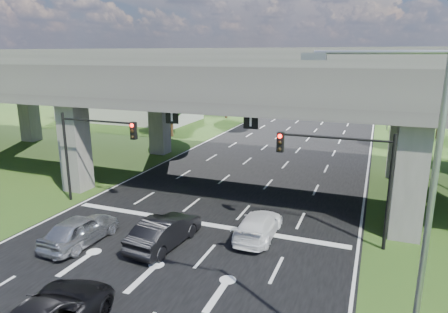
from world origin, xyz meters
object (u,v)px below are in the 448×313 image
Objects in this scene: streetlight_near at (412,213)px; streetlight_far at (390,97)px; car_silver at (80,230)px; streetlight_beyond at (388,85)px; signal_left at (91,143)px; car_white at (258,225)px; car_dark at (165,231)px; signal_right at (345,166)px.

streetlight_near and streetlight_far have the same top height.
car_silver is (-14.88, 4.88, -5.04)m from streetlight_near.
streetlight_beyond is (0.00, 46.00, 0.00)m from streetlight_near.
car_white is at bearing -4.70° from signal_left.
car_dark is at bearing -26.82° from signal_left.
car_white is (-6.46, -37.00, -5.14)m from streetlight_beyond.
signal_left reaches higher than car_silver.
car_white is (-4.19, -0.94, -3.48)m from signal_right.
streetlight_far is at bearing 90.00° from streetlight_near.
car_silver is at bearing 25.49° from car_white.
car_silver is (3.04, -5.06, -3.38)m from signal_left.
streetlight_far is 2.19× the size of car_silver.
streetlight_near is at bearing -29.02° from signal_left.
car_dark is at bearing 32.28° from car_white.
streetlight_near is (17.92, -9.94, 1.66)m from signal_left.
streetlight_near reaches higher than signal_left.
streetlight_near is at bearing 164.48° from car_silver.
signal_left is 0.60× the size of streetlight_near.
signal_right reaches higher than car_silver.
streetlight_near is at bearing 154.38° from car_dark.
signal_right is 10.33m from streetlight_near.
streetlight_far is 2.07× the size of car_dark.
car_silver is at bearing 161.83° from streetlight_near.
car_silver is at bearing -59.00° from signal_left.
streetlight_far is at bearing -109.38° from car_dark.
streetlight_beyond is at bearing 86.39° from signal_right.
car_white is at bearing -99.90° from streetlight_beyond.
car_silver is at bearing 23.21° from car_dark.
streetlight_beyond is (17.92, 36.06, 1.66)m from signal_left.
car_dark is at bearing -159.00° from car_silver.
signal_right is 1.00× the size of signal_left.
car_dark is (-10.67, -39.72, -5.02)m from streetlight_beyond.
signal_right reaches higher than car_white.
car_silver is 0.94× the size of car_dark.
streetlight_near is 1.00× the size of streetlight_beyond.
streetlight_beyond is 2.15× the size of car_white.
signal_right is at bearing 102.88° from streetlight_near.
car_white is (8.42, 4.12, -0.10)m from car_silver.
streetlight_far is 16.00m from streetlight_beyond.
signal_left is at bearing -21.97° from car_dark.
streetlight_near is 1.00× the size of streetlight_far.
signal_left is 12.02m from car_white.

